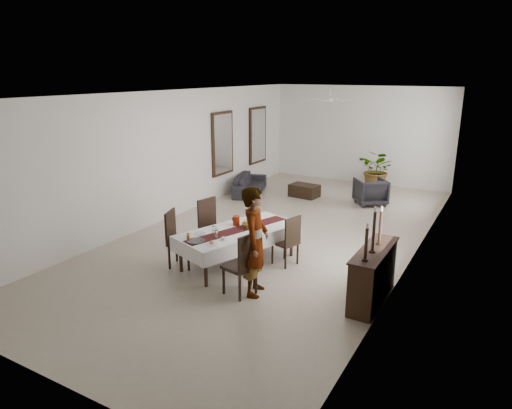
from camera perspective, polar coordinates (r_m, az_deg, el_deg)
The scene contains 86 objects.
floor at distance 10.60m, azimuth 2.72°, elevation -3.75°, with size 6.00×12.00×0.00m, color #B8A992.
ceiling at distance 9.97m, azimuth 2.97°, elevation 13.80°, with size 6.00×12.00×0.02m, color silver.
wall_back at distance 15.68m, azimuth 12.91°, elevation 8.45°, with size 6.00×0.02×3.20m, color white.
wall_front at distance 5.70m, azimuth -25.75°, elevation -6.24°, with size 6.00×0.02×3.20m, color white.
wall_left at distance 11.79m, azimuth -10.35°, elevation 6.12°, with size 0.02×12.00×3.20m, color white.
wall_right at distance 9.24m, azimuth 19.69°, elevation 2.65°, with size 0.02×12.00×3.20m, color white.
dining_table_top at distance 8.80m, azimuth -2.24°, elevation -3.35°, with size 0.93×2.22×0.05m, color black.
table_leg_fl at distance 8.68m, azimuth -9.40°, elevation -6.32°, with size 0.06×0.06×0.65m, color black.
table_leg_fr at distance 8.05m, azimuth -6.30°, elevation -8.06°, with size 0.06×0.06×0.65m, color black.
table_leg_bl at distance 9.85m, azimuth 1.09°, elevation -3.30°, with size 0.06×0.06×0.65m, color black.
table_leg_br at distance 9.30m, azimuth 4.46°, elevation -4.57°, with size 0.06×0.06×0.65m, color black.
tablecloth_top at distance 8.79m, azimuth -2.24°, elevation -3.18°, with size 1.09×2.39×0.01m, color white.
tablecloth_drape_left at distance 9.24m, azimuth -4.34°, elevation -3.11°, with size 0.01×2.39×0.28m, color white.
tablecloth_drape_right at distance 8.45m, azimuth 0.08°, elevation -4.97°, with size 0.01×2.39×0.28m, color white.
tablecloth_drape_near at distance 8.20m, azimuth -8.76°, elevation -5.85°, with size 1.09×0.01×0.28m, color white.
tablecloth_drape_far at distance 9.58m, azimuth 3.33°, elevation -2.38°, with size 1.09×0.01×0.28m, color white.
table_runner at distance 8.79m, azimuth -2.24°, elevation -3.14°, with size 0.32×2.31×0.00m, color #541819.
red_pitcher at distance 9.01m, azimuth -2.48°, elevation -2.03°, with size 0.14×0.14×0.19m, color maroon.
pitcher_handle at distance 9.07m, azimuth -2.79°, elevation -1.91°, with size 0.11×0.11×0.02m, color maroon.
wine_glass_near at distance 8.34m, azimuth -5.00°, elevation -3.72°, with size 0.06×0.06×0.16m, color white.
wine_glass_mid at distance 8.55m, azimuth -5.31°, elevation -3.23°, with size 0.06×0.06×0.16m, color white.
teacup_right at distance 8.26m, azimuth -4.05°, elevation -4.28°, with size 0.08×0.08×0.06m, color white.
saucer_right at distance 8.26m, azimuth -4.05°, elevation -4.43°, with size 0.14×0.14×0.01m, color silver.
teacup_left at distance 8.81m, azimuth -5.02°, elevation -2.97°, with size 0.08×0.08×0.06m, color white.
saucer_left at distance 8.81m, azimuth -5.02°, elevation -3.11°, with size 0.14×0.14×0.01m, color silver.
plate_near_right at distance 8.09m, azimuth -5.51°, elevation -4.92°, with size 0.22×0.22×0.01m, color white.
bread_near_right at distance 8.08m, azimuth -5.51°, elevation -4.75°, with size 0.08×0.08×0.08m, color tan.
plate_near_left at distance 8.62m, azimuth -7.02°, elevation -3.62°, with size 0.22×0.22×0.01m, color white.
plate_far_left at distance 9.31m, azimuth -0.94°, elevation -1.97°, with size 0.22×0.22×0.01m, color silver.
serving_tray at distance 8.25m, azimuth -7.53°, elevation -4.53°, with size 0.33×0.33×0.02m, color #3C3C40.
jam_jar_a at distance 8.39m, azimuth -8.47°, elevation -4.03°, with size 0.06×0.06×0.07m, color #9C4516.
jam_jar_b at distance 8.49m, azimuth -8.49°, elevation -3.78°, with size 0.06×0.06×0.07m, color #904C14.
fruit_basket at distance 8.88m, azimuth -0.89°, elevation -2.62°, with size 0.28×0.28×0.09m, color brown.
fruit_red at distance 8.85m, azimuth -0.69°, elevation -2.21°, with size 0.08×0.08×0.08m, color maroon.
fruit_green at distance 8.90m, azimuth -0.91°, elevation -2.10°, with size 0.07×0.07×0.07m, color #4D8126.
fruit_yellow at distance 8.83m, azimuth -1.12°, elevation -2.26°, with size 0.08×0.08×0.08m, color yellow.
chair_right_near_seat at distance 7.69m, azimuth -2.05°, elevation -7.76°, with size 0.47×0.47×0.05m, color black.
chair_right_near_leg_fl at distance 7.56m, azimuth -2.04°, elevation -10.42°, with size 0.05×0.05×0.47m, color black.
chair_right_near_leg_fr at distance 7.80m, azimuth 0.01°, elevation -9.49°, with size 0.05×0.05×0.47m, color black.
chair_right_near_leg_bl at distance 7.81m, azimuth -4.07°, elevation -9.52°, with size 0.05×0.05×0.47m, color black.
chair_right_near_leg_br at distance 8.05m, azimuth -2.02°, elevation -8.67°, with size 0.05×0.05×0.47m, color black.
chair_right_near_back at distance 7.42m, azimuth -0.90°, elevation -5.96°, with size 0.47×0.04×0.60m, color black.
chair_right_far_seat at distance 8.88m, azimuth 3.67°, elevation -4.77°, with size 0.42×0.42×0.05m, color black.
chair_right_far_leg_fl at distance 8.74m, azimuth 3.70°, elevation -6.77°, with size 0.04×0.04×0.42m, color black.
chair_right_far_leg_fr at distance 8.98m, azimuth 5.22°, elevation -6.16°, with size 0.04×0.04×0.42m, color black.
chair_right_far_leg_bl at distance 8.96m, azimuth 2.07°, elevation -6.15°, with size 0.04×0.04×0.42m, color black.
chair_right_far_leg_br at distance 9.19m, azimuth 3.59°, elevation -5.58°, with size 0.04×0.04×0.42m, color black.
chair_right_far_back at distance 8.66m, azimuth 4.64°, elevation -3.31°, with size 0.42×0.04×0.54m, color black.
chair_left_near_seat at distance 8.87m, azimuth -9.27°, elevation -4.67°, with size 0.47×0.47×0.05m, color black.
chair_left_near_leg_fl at distance 9.19m, azimuth -9.91°, elevation -5.66°, with size 0.05×0.05×0.46m, color black.
chair_left_near_leg_fr at distance 8.87m, azimuth -10.78°, elevation -6.55°, with size 0.05×0.05×0.46m, color black.
chair_left_near_leg_bl at distance 9.07m, azimuth -7.65°, elevation -5.87°, with size 0.05×0.05×0.46m, color black.
chair_left_near_leg_br at distance 8.74m, azimuth -8.45°, elevation -6.78°, with size 0.05×0.05×0.46m, color black.
chair_left_near_back at distance 8.84m, azimuth -10.65°, elevation -2.63°, with size 0.47×0.04×0.59m, color black.
chair_left_far_seat at distance 9.40m, azimuth -5.21°, elevation -3.20°, with size 0.48×0.48×0.05m, color black.
chair_left_far_leg_fl at distance 9.75m, azimuth -5.11°, elevation -4.12°, with size 0.05×0.05×0.47m, color black.
chair_left_far_leg_fr at distance 9.51m, azimuth -6.85°, elevation -4.72°, with size 0.05×0.05×0.47m, color black.
chair_left_far_leg_bl at distance 9.49m, azimuth -3.49°, elevation -4.69°, with size 0.05×0.05×0.47m, color black.
chair_left_far_leg_br at distance 9.24m, azimuth -5.24°, elevation -5.32°, with size 0.05×0.05×0.47m, color black.
chair_left_far_back at distance 9.45m, azimuth -6.16°, elevation -1.02°, with size 0.48×0.04×0.61m, color black.
woman at distance 7.55m, azimuth -0.12°, elevation -4.68°, with size 0.68×0.44×1.85m, color #9CA0A5.
sideboard_body at distance 7.72m, azimuth 14.38°, elevation -8.66°, with size 0.39×1.46×0.88m, color black.
sideboard_top at distance 7.54m, azimuth 14.62°, elevation -5.52°, with size 0.43×1.52×0.03m, color black.
candlestick_near_base at distance 7.05m, azimuth 13.47°, elevation -6.75°, with size 0.10×0.10×0.03m, color black.
candlestick_near_shaft at distance 6.95m, azimuth 13.61°, elevation -4.79°, with size 0.05×0.05×0.49m, color black.
candlestick_near_candle at distance 6.86m, azimuth 13.76°, elevation -2.58°, with size 0.04×0.04×0.08m, color silver.
candlestick_mid_base at distance 7.40m, azimuth 14.34°, elevation -5.69°, with size 0.10×0.10×0.03m, color black.
candlestick_mid_shaft at distance 7.28m, azimuth 14.52°, elevation -3.26°, with size 0.05×0.05×0.63m, color black.
candlestick_mid_candle at distance 7.18m, azimuth 14.72°, elevation -0.58°, with size 0.04×0.04×0.08m, color beige.
candlestick_far_base at distance 7.75m, azimuth 15.12°, elevation -4.72°, with size 0.10×0.10×0.03m, color black.
candlestick_far_shaft at distance 7.66m, azimuth 15.28°, elevation -2.74°, with size 0.05×0.05×0.54m, color black.
candlestick_far_candle at distance 7.57m, azimuth 15.45°, elevation -0.54°, with size 0.04×0.04×0.08m, color beige.
sofa at distance 14.13m, azimuth -0.76°, elevation 2.57°, with size 1.91×0.75×0.56m, color #272429.
armchair at distance 13.26m, azimuth 14.12°, elevation 1.57°, with size 0.79×0.82×0.74m, color #28252B.
coffee_table at distance 13.80m, azimuth 6.06°, elevation 1.74°, with size 0.83×0.55×0.37m, color black.
potted_plant at distance 15.02m, azimuth 14.97°, elevation 4.22°, with size 1.14×0.99×1.26m, color #275622.
mirror_frame_near at distance 13.51m, azimuth -4.21°, elevation 7.61°, with size 0.06×1.05×1.85m, color black.
mirror_glass_near at distance 13.49m, azimuth -4.09°, elevation 7.60°, with size 0.01×0.90×1.70m, color silver.
mirror_frame_far at distance 15.28m, azimuth 0.20°, elevation 8.66°, with size 0.06×1.05×1.85m, color black.
mirror_glass_far at distance 15.26m, azimuth 0.32°, elevation 8.65°, with size 0.01×0.90×1.70m, color silver.
fan_rod at distance 12.72m, azimuth 9.24°, elevation 13.70°, with size 0.04×0.04×0.20m, color silver.
fan_hub at distance 12.73m, azimuth 9.20°, elevation 12.80°, with size 0.16×0.16×0.08m, color white.
fan_blade_n at distance 13.06m, azimuth 9.76°, elevation 12.86°, with size 0.10×0.55×0.01m, color white.
fan_blade_s at distance 12.40m, azimuth 8.61°, elevation 12.74°, with size 0.10×0.55×0.01m, color silver.
fan_blade_e at distance 12.61m, azimuth 10.72°, elevation 12.70°, with size 0.55×0.10×0.01m, color white.
fan_blade_w at distance 12.86m, azimuth 7.71°, elevation 12.90°, with size 0.55×0.10×0.01m, color white.
Camera 1 is at (4.48, -8.89, 3.63)m, focal length 32.00 mm.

